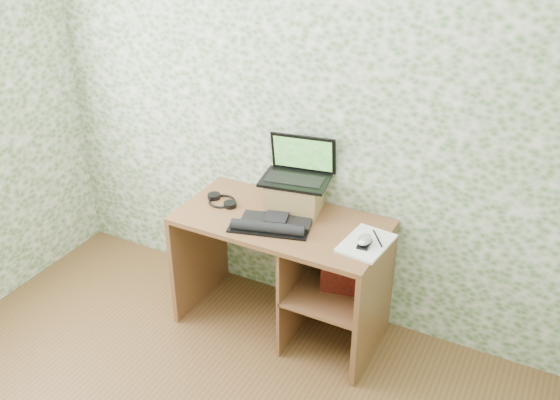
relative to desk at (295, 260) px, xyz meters
The scene contains 10 objects.
wall_back 0.87m from the desk, 105.57° to the left, with size 3.50×3.50×0.00m, color silver.
desk is the anchor object (origin of this frame).
riser 0.38m from the desk, 119.11° to the left, with size 0.30×0.25×0.18m, color olive.
laptop 0.54m from the desk, 112.37° to the left, with size 0.42×0.33×0.25m.
keyboard 0.33m from the desk, 122.47° to the right, with size 0.45×0.33×0.06m.
headphones 0.56m from the desk, behind, with size 0.22×0.20×0.03m.
notepad 0.52m from the desk, ahead, with size 0.22×0.32×0.01m, color silver.
mouse 0.54m from the desk, 10.37° to the right, with size 0.07×0.12×0.04m, color silver.
pen 0.56m from the desk, ahead, with size 0.01×0.01×0.16m, color black.
red_box 0.34m from the desk, ahead, with size 0.27×0.09×0.33m, color maroon.
Camera 1 is at (1.39, -1.27, 2.56)m, focal length 40.00 mm.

